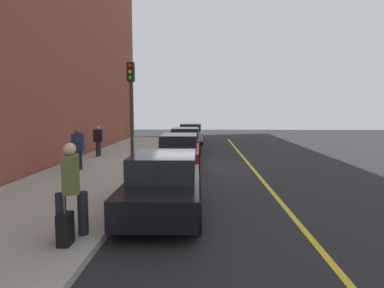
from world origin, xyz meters
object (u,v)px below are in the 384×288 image
(pedestrian_olive_coat, at_px, (71,187))
(rolling_suitcase, at_px, (65,229))
(parked_car_silver, at_px, (190,133))
(traffic_light_pole, at_px, (131,99))
(parked_car_black, at_px, (164,184))
(parked_car_maroon, at_px, (185,140))
(parked_car_red, at_px, (179,151))
(pedestrian_black_coat, at_px, (98,140))
(pedestrian_navy_coat, at_px, (78,148))

(pedestrian_olive_coat, height_order, rolling_suitcase, pedestrian_olive_coat)
(parked_car_silver, distance_m, traffic_light_pole, 13.89)
(parked_car_black, bearing_deg, parked_car_maroon, -179.54)
(parked_car_maroon, distance_m, traffic_light_pole, 8.17)
(parked_car_red, relative_size, pedestrian_black_coat, 2.70)
(pedestrian_navy_coat, bearing_deg, parked_car_black, 39.40)
(parked_car_silver, bearing_deg, parked_car_red, -0.41)
(parked_car_silver, relative_size, pedestrian_olive_coat, 2.35)
(parked_car_black, height_order, pedestrian_black_coat, pedestrian_black_coat)
(rolling_suitcase, bearing_deg, parked_car_silver, 175.71)
(rolling_suitcase, bearing_deg, pedestrian_olive_coat, -173.77)
(parked_car_black, xyz_separation_m, pedestrian_navy_coat, (-5.01, -4.11, 0.32))
(parked_car_red, height_order, pedestrian_black_coat, pedestrian_black_coat)
(parked_car_red, xyz_separation_m, pedestrian_olive_coat, (8.56, -1.49, 0.38))
(parked_car_black, xyz_separation_m, pedestrian_olive_coat, (1.95, -1.58, 0.38))
(parked_car_silver, relative_size, pedestrian_navy_coat, 2.51)
(parked_car_red, bearing_deg, parked_car_black, 0.82)
(parked_car_maroon, xyz_separation_m, pedestrian_black_coat, (2.74, -4.54, 0.26))
(parked_car_maroon, bearing_deg, pedestrian_black_coat, -58.91)
(parked_car_red, height_order, pedestrian_olive_coat, pedestrian_olive_coat)
(parked_car_silver, relative_size, pedestrian_black_coat, 2.67)
(pedestrian_olive_coat, relative_size, pedestrian_navy_coat, 1.07)
(rolling_suitcase, bearing_deg, pedestrian_black_coat, -165.03)
(parked_car_maroon, relative_size, rolling_suitcase, 4.40)
(parked_car_maroon, bearing_deg, traffic_light_pole, -11.95)
(parked_car_black, bearing_deg, pedestrian_olive_coat, -39.00)
(parked_car_black, relative_size, pedestrian_navy_coat, 2.48)
(parked_car_red, height_order, pedestrian_navy_coat, pedestrian_navy_coat)
(parked_car_black, distance_m, pedestrian_olive_coat, 2.54)
(pedestrian_olive_coat, bearing_deg, rolling_suitcase, 6.23)
(pedestrian_black_coat, bearing_deg, traffic_light_pole, 30.53)
(pedestrian_navy_coat, bearing_deg, rolling_suitcase, 19.17)
(traffic_light_pole, bearing_deg, parked_car_silver, 172.85)
(pedestrian_black_coat, height_order, traffic_light_pole, traffic_light_pole)
(parked_car_silver, height_order, parked_car_black, same)
(pedestrian_black_coat, bearing_deg, pedestrian_navy_coat, 7.09)
(pedestrian_black_coat, relative_size, traffic_light_pole, 0.38)
(rolling_suitcase, bearing_deg, parked_car_red, 170.94)
(parked_car_maroon, xyz_separation_m, parked_car_red, (5.31, 0.00, 0.00))
(parked_car_silver, relative_size, parked_car_red, 0.99)
(pedestrian_navy_coat, height_order, rolling_suitcase, pedestrian_navy_coat)
(rolling_suitcase, bearing_deg, parked_car_black, 147.60)
(parked_car_maroon, bearing_deg, parked_car_silver, 179.22)
(traffic_light_pole, xyz_separation_m, rolling_suitcase, (6.65, 0.19, -2.57))
(parked_car_black, bearing_deg, pedestrian_navy_coat, -140.60)
(parked_car_red, bearing_deg, pedestrian_navy_coat, -68.35)
(parked_car_black, distance_m, pedestrian_black_coat, 10.28)
(pedestrian_black_coat, bearing_deg, parked_car_black, 26.79)
(parked_car_black, relative_size, pedestrian_olive_coat, 2.33)
(pedestrian_navy_coat, bearing_deg, parked_car_red, 111.65)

